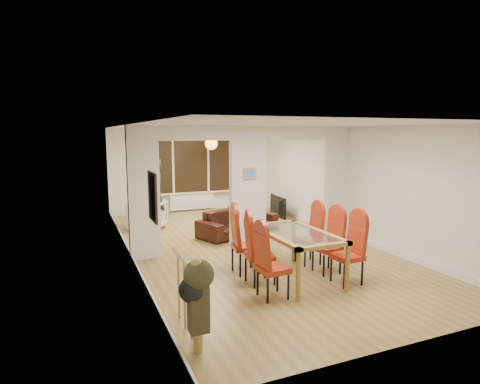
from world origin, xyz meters
TOP-DOWN VIEW (x-y plane):
  - floor at (0.00, 0.00)m, footprint 5.00×9.00m
  - room_walls at (0.00, 0.00)m, footprint 5.00×9.00m
  - divider_wall at (0.00, 0.00)m, footprint 5.00×0.18m
  - bay_window_blinds at (0.00, 4.44)m, footprint 3.00×0.08m
  - radiator at (0.00, 4.40)m, footprint 1.40×0.08m
  - pendant_light at (0.30, 3.30)m, footprint 0.36×0.36m
  - stair_newel at (-2.25, -3.20)m, footprint 0.40×1.20m
  - wall_poster at (-2.47, -2.40)m, footprint 0.04×0.52m
  - pillar_photo at (0.00, -0.10)m, footprint 0.30×0.03m
  - dining_table at (-0.05, -2.11)m, footprint 0.97×1.73m
  - dining_chair_la at (-0.77, -2.67)m, footprint 0.44×0.44m
  - dining_chair_lb at (-0.70, -2.07)m, footprint 0.52×0.52m
  - dining_chair_lc at (-0.70, -1.50)m, footprint 0.51×0.51m
  - dining_chair_ra at (0.61, -2.63)m, footprint 0.45×0.45m
  - dining_chair_rb at (0.61, -2.06)m, footprint 0.48×0.48m
  - dining_chair_rc at (0.58, -1.50)m, footprint 0.42×0.42m
  - sofa at (0.22, 1.07)m, footprint 2.23×1.51m
  - armchair at (-1.75, 2.35)m, footprint 1.11×1.12m
  - person at (-1.54, 2.35)m, footprint 0.75×0.57m
  - television at (2.00, 2.56)m, footprint 1.07×0.23m
  - coffee_table at (0.59, 2.31)m, footprint 1.14×0.76m
  - bottle at (0.45, 2.25)m, footprint 0.07×0.07m
  - bowl at (0.80, 2.23)m, footprint 0.22×0.22m
  - shoes at (-0.17, -0.33)m, footprint 0.25×0.27m

SIDE VIEW (x-z plane):
  - floor at x=0.00m, z-range -0.01..0.01m
  - shoes at x=-0.17m, z-range 0.00..0.10m
  - coffee_table at x=0.59m, z-range 0.00..0.24m
  - bowl at x=0.80m, z-range 0.24..0.29m
  - radiator at x=0.00m, z-range 0.05..0.55m
  - sofa at x=0.22m, z-range 0.00..0.61m
  - television at x=2.00m, z-range 0.00..0.61m
  - armchair at x=-1.75m, z-range 0.00..0.74m
  - bottle at x=0.45m, z-range 0.24..0.50m
  - dining_table at x=-0.05m, z-range 0.00..0.81m
  - dining_chair_rc at x=0.58m, z-range 0.00..1.05m
  - dining_chair_rb at x=0.61m, z-range 0.00..1.05m
  - dining_chair_la at x=-0.77m, z-range 0.00..1.05m
  - dining_chair_ra at x=0.61m, z-range 0.00..1.08m
  - dining_chair_lb at x=-0.70m, z-range 0.00..1.09m
  - stair_newel at x=-2.25m, z-range 0.00..1.10m
  - dining_chair_lc at x=-0.70m, z-range 0.00..1.11m
  - person at x=-1.54m, z-range 0.00..1.83m
  - room_walls at x=0.00m, z-range 0.00..2.60m
  - divider_wall at x=0.00m, z-range 0.00..2.60m
  - bay_window_blinds at x=0.00m, z-range 0.60..2.40m
  - wall_poster at x=-2.47m, z-range 1.27..1.94m
  - pillar_photo at x=0.00m, z-range 1.48..1.73m
  - pendant_light at x=0.30m, z-range 1.97..2.33m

